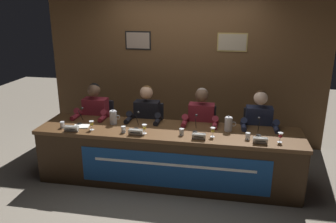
{
  "coord_description": "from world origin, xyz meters",
  "views": [
    {
      "loc": [
        0.77,
        -4.16,
        2.36
      ],
      "look_at": [
        0.0,
        0.0,
        1.01
      ],
      "focal_mm": 36.12,
      "sensor_mm": 36.0,
      "label": 1
    }
  ],
  "objects_px": {
    "panelist_far_left": "(94,118)",
    "nameplate_far_left": "(71,129)",
    "nameplate_far_right": "(260,141)",
    "nameplate_center_left": "(136,132)",
    "microphone_center_left": "(137,123)",
    "water_cup_far_right": "(248,136)",
    "juice_glass_center_right": "(213,130)",
    "water_cup_center_right": "(182,132)",
    "chair_far_right": "(256,141)",
    "juice_glass_far_right": "(280,136)",
    "water_pitcher_right_side": "(229,124)",
    "juice_glass_far_left": "(92,124)",
    "chair_center_right": "(201,137)",
    "microphone_far_right": "(259,130)",
    "chair_far_left": "(100,130)",
    "conference_table": "(167,149)",
    "panelist_center_right": "(201,124)",
    "microphone_far_left": "(80,119)",
    "document_stack_far_left": "(81,126)",
    "panelist_center_left": "(146,121)",
    "panelist_far_right": "(259,128)",
    "chair_center_left": "(149,134)",
    "juice_glass_center_left": "(144,127)",
    "nameplate_center_right": "(199,136)",
    "microphone_center_right": "(196,126)",
    "water_cup_center_left": "(123,130)"
  },
  "relations": [
    {
      "from": "water_cup_center_left",
      "to": "nameplate_center_right",
      "type": "bearing_deg",
      "value": -3.33
    },
    {
      "from": "panelist_far_left",
      "to": "nameplate_far_left",
      "type": "distance_m",
      "value": 0.7
    },
    {
      "from": "juice_glass_center_left",
      "to": "microphone_center_right",
      "type": "height_order",
      "value": "microphone_center_right"
    },
    {
      "from": "juice_glass_far_left",
      "to": "chair_center_right",
      "type": "relative_size",
      "value": 0.14
    },
    {
      "from": "water_cup_center_right",
      "to": "microphone_center_right",
      "type": "relative_size",
      "value": 0.39
    },
    {
      "from": "water_cup_center_right",
      "to": "chair_far_right",
      "type": "distance_m",
      "value": 1.3
    },
    {
      "from": "microphone_center_left",
      "to": "juice_glass_far_right",
      "type": "xyz_separation_m",
      "value": [
        1.83,
        -0.15,
        0.01
      ]
    },
    {
      "from": "juice_glass_center_left",
      "to": "chair_center_right",
      "type": "relative_size",
      "value": 0.14
    },
    {
      "from": "microphone_far_right",
      "to": "document_stack_far_left",
      "type": "height_order",
      "value": "microphone_far_right"
    },
    {
      "from": "chair_far_left",
      "to": "microphone_center_left",
      "type": "distance_m",
      "value": 1.08
    },
    {
      "from": "nameplate_far_right",
      "to": "nameplate_center_left",
      "type": "bearing_deg",
      "value": -179.78
    },
    {
      "from": "panelist_far_left",
      "to": "chair_center_right",
      "type": "xyz_separation_m",
      "value": [
        1.61,
        0.2,
        -0.28
      ]
    },
    {
      "from": "juice_glass_center_right",
      "to": "nameplate_far_right",
      "type": "relative_size",
      "value": 0.72
    },
    {
      "from": "chair_far_right",
      "to": "juice_glass_far_left",
      "type": "bearing_deg",
      "value": -160.33
    },
    {
      "from": "panelist_center_left",
      "to": "panelist_far_right",
      "type": "bearing_deg",
      "value": 0.0
    },
    {
      "from": "microphone_far_left",
      "to": "water_cup_center_right",
      "type": "xyz_separation_m",
      "value": [
        1.45,
        -0.17,
        -0.04
      ]
    },
    {
      "from": "microphone_center_left",
      "to": "microphone_center_right",
      "type": "xyz_separation_m",
      "value": [
        0.79,
        0.02,
        0.0
      ]
    },
    {
      "from": "water_pitcher_right_side",
      "to": "document_stack_far_left",
      "type": "xyz_separation_m",
      "value": [
        -1.98,
        -0.21,
        -0.09
      ]
    },
    {
      "from": "chair_center_right",
      "to": "microphone_far_right",
      "type": "height_order",
      "value": "microphone_far_right"
    },
    {
      "from": "nameplate_far_left",
      "to": "microphone_far_left",
      "type": "relative_size",
      "value": 0.9
    },
    {
      "from": "nameplate_far_left",
      "to": "microphone_far_left",
      "type": "distance_m",
      "value": 0.31
    },
    {
      "from": "chair_far_left",
      "to": "nameplate_far_left",
      "type": "distance_m",
      "value": 0.97
    },
    {
      "from": "document_stack_far_left",
      "to": "water_pitcher_right_side",
      "type": "bearing_deg",
      "value": 6.11
    },
    {
      "from": "juice_glass_center_right",
      "to": "nameplate_far_right",
      "type": "xyz_separation_m",
      "value": [
        0.58,
        -0.11,
        -0.05
      ]
    },
    {
      "from": "microphone_far_right",
      "to": "nameplate_center_left",
      "type": "bearing_deg",
      "value": -169.55
    },
    {
      "from": "water_cup_center_right",
      "to": "nameplate_center_left",
      "type": "bearing_deg",
      "value": -169.07
    },
    {
      "from": "panelist_far_left",
      "to": "document_stack_far_left",
      "type": "xyz_separation_m",
      "value": [
        0.02,
        -0.5,
        0.04
      ]
    },
    {
      "from": "conference_table",
      "to": "panelist_far_left",
      "type": "xyz_separation_m",
      "value": [
        -1.21,
        0.5,
        0.2
      ]
    },
    {
      "from": "nameplate_center_right",
      "to": "nameplate_far_right",
      "type": "height_order",
      "value": "same"
    },
    {
      "from": "chair_far_right",
      "to": "document_stack_far_left",
      "type": "relative_size",
      "value": 3.85
    },
    {
      "from": "water_pitcher_right_side",
      "to": "juice_glass_far_left",
      "type": "bearing_deg",
      "value": -170.58
    },
    {
      "from": "conference_table",
      "to": "document_stack_far_left",
      "type": "xyz_separation_m",
      "value": [
        -1.19,
        -0.0,
        0.24
      ]
    },
    {
      "from": "juice_glass_center_right",
      "to": "conference_table",
      "type": "bearing_deg",
      "value": 175.6
    },
    {
      "from": "chair_center_left",
      "to": "nameplate_far_left",
      "type": "bearing_deg",
      "value": -132.89
    },
    {
      "from": "juice_glass_far_right",
      "to": "nameplate_far_left",
      "type": "bearing_deg",
      "value": -177.28
    },
    {
      "from": "juice_glass_far_right",
      "to": "water_pitcher_right_side",
      "type": "height_order",
      "value": "water_pitcher_right_side"
    },
    {
      "from": "juice_glass_center_right",
      "to": "water_cup_center_right",
      "type": "distance_m",
      "value": 0.4
    },
    {
      "from": "nameplate_far_right",
      "to": "juice_glass_center_right",
      "type": "bearing_deg",
      "value": 168.76
    },
    {
      "from": "nameplate_far_left",
      "to": "water_pitcher_right_side",
      "type": "xyz_separation_m",
      "value": [
        2.03,
        0.41,
        0.05
      ]
    },
    {
      "from": "chair_far_left",
      "to": "conference_table",
      "type": "bearing_deg",
      "value": -29.96
    },
    {
      "from": "panelist_far_left",
      "to": "microphone_center_right",
      "type": "relative_size",
      "value": 5.7
    },
    {
      "from": "water_cup_center_right",
      "to": "panelist_far_right",
      "type": "bearing_deg",
      "value": 28.98
    },
    {
      "from": "panelist_center_left",
      "to": "microphone_center_left",
      "type": "bearing_deg",
      "value": -92.05
    },
    {
      "from": "document_stack_far_left",
      "to": "chair_far_left",
      "type": "bearing_deg",
      "value": 91.96
    },
    {
      "from": "panelist_center_left",
      "to": "panelist_center_right",
      "type": "relative_size",
      "value": 1.0
    },
    {
      "from": "panelist_center_right",
      "to": "chair_far_left",
      "type": "bearing_deg",
      "value": 172.93
    },
    {
      "from": "nameplate_far_right",
      "to": "microphone_far_right",
      "type": "height_order",
      "value": "microphone_far_right"
    },
    {
      "from": "microphone_far_right",
      "to": "conference_table",
      "type": "bearing_deg",
      "value": -174.22
    },
    {
      "from": "microphone_center_left",
      "to": "water_cup_far_right",
      "type": "height_order",
      "value": "microphone_center_left"
    },
    {
      "from": "juice_glass_center_right",
      "to": "juice_glass_center_left",
      "type": "bearing_deg",
      "value": -176.92
    }
  ]
}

